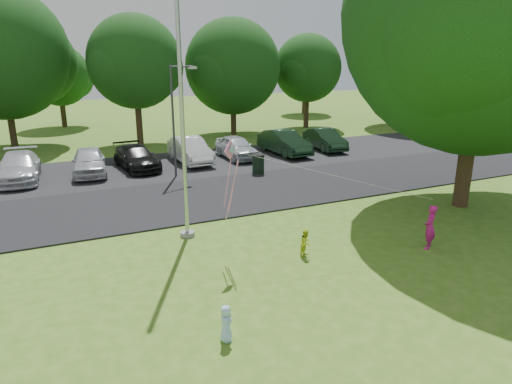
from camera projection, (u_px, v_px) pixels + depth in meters
name	position (u px, v px, depth m)	size (l,w,h in m)	color
ground	(358.00, 277.00, 12.93)	(120.00, 120.00, 0.00)	#436D1C
park_road	(237.00, 193.00, 20.75)	(60.00, 6.00, 0.06)	black
parking_strip	(194.00, 163.00, 26.40)	(42.00, 7.00, 0.06)	black
flagpole	(182.00, 116.00, 14.67)	(0.50, 0.50, 10.00)	#B7BABF
street_lamp	(176.00, 111.00, 22.71)	(1.53, 0.68, 5.65)	#3F3F44
trash_can	(258.00, 164.00, 24.00)	(0.67, 0.67, 1.06)	black
big_tree	(485.00, 21.00, 16.91)	(11.18, 10.65, 12.88)	#332316
tree_row	(176.00, 60.00, 32.99)	(64.35, 11.94, 10.88)	#332316
horizon_trees	(175.00, 75.00, 42.78)	(77.46, 7.20, 7.02)	#332316
parked_cars	(185.00, 152.00, 26.02)	(20.03, 4.84, 1.47)	silver
woman	(430.00, 227.00, 14.67)	(0.53, 0.35, 1.46)	#C31A7D
child_yellow	(306.00, 243.00, 14.20)	(0.42, 0.33, 0.87)	#C4D721
child_blue	(226.00, 324.00, 9.93)	(0.42, 0.27, 0.86)	#A6CFFF
kite	(237.00, 166.00, 13.32)	(6.33, 2.22, 2.45)	pink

